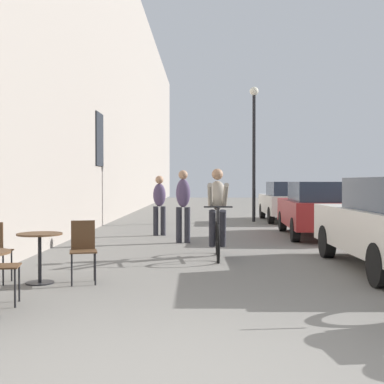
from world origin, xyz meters
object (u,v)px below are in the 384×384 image
(street_lamp, at_px, (254,136))
(parked_car_third, at_px, (288,201))
(cafe_table_mid, at_px, (40,247))
(cyclist_on_bicycle, at_px, (217,215))
(pedestrian_mid, at_px, (159,202))
(parked_car_second, at_px, (318,208))
(pedestrian_near, at_px, (183,202))
(cafe_chair_mid_toward_wall, at_px, (83,247))

(street_lamp, height_order, parked_car_third, street_lamp)
(cafe_table_mid, height_order, cyclist_on_bicycle, cyclist_on_bicycle)
(pedestrian_mid, xyz_separation_m, parked_car_second, (4.23, -0.24, -0.16))
(cafe_table_mid, relative_size, pedestrian_near, 0.42)
(cafe_table_mid, relative_size, parked_car_second, 0.17)
(cafe_chair_mid_toward_wall, xyz_separation_m, parked_car_second, (4.78, 6.34, 0.24))
(cafe_chair_mid_toward_wall, distance_m, pedestrian_mid, 6.61)
(cafe_table_mid, xyz_separation_m, cafe_chair_mid_toward_wall, (0.61, 0.07, -0.00))
(cafe_chair_mid_toward_wall, height_order, pedestrian_near, pedestrian_near)
(cafe_table_mid, distance_m, pedestrian_near, 5.32)
(cyclist_on_bicycle, distance_m, pedestrian_mid, 4.29)
(cafe_table_mid, xyz_separation_m, pedestrian_mid, (1.16, 6.65, 0.39))
(street_lamp, bearing_deg, pedestrian_near, -109.43)
(pedestrian_near, xyz_separation_m, parked_car_second, (3.52, 1.45, -0.22))
(parked_car_second, bearing_deg, cafe_chair_mid_toward_wall, -127.02)
(pedestrian_near, height_order, parked_car_third, pedestrian_near)
(pedestrian_mid, bearing_deg, parked_car_second, -3.23)
(cafe_table_mid, bearing_deg, cafe_chair_mid_toward_wall, 6.92)
(cafe_chair_mid_toward_wall, height_order, parked_car_third, parked_car_third)
(pedestrian_mid, bearing_deg, cafe_chair_mid_toward_wall, -94.77)
(pedestrian_near, bearing_deg, cafe_chair_mid_toward_wall, -104.40)
(cafe_table_mid, bearing_deg, pedestrian_mid, 80.13)
(cafe_chair_mid_toward_wall, height_order, street_lamp, street_lamp)
(pedestrian_mid, relative_size, parked_car_third, 0.40)
(cyclist_on_bicycle, bearing_deg, parked_car_third, 72.80)
(street_lamp, xyz_separation_m, parked_car_second, (1.20, -5.15, -2.35))
(parked_car_second, bearing_deg, cafe_table_mid, -130.03)
(street_lamp, bearing_deg, pedestrian_mid, -121.69)
(cyclist_on_bicycle, distance_m, street_lamp, 9.37)
(cyclist_on_bicycle, relative_size, parked_car_third, 0.43)
(parked_car_second, distance_m, parked_car_third, 5.41)
(street_lamp, bearing_deg, cafe_table_mid, -109.92)
(cyclist_on_bicycle, relative_size, pedestrian_near, 1.02)
(cafe_table_mid, relative_size, parked_car_third, 0.18)
(cafe_chair_mid_toward_wall, bearing_deg, cyclist_on_bicycle, 51.75)
(pedestrian_near, distance_m, parked_car_second, 3.81)
(cyclist_on_bicycle, bearing_deg, pedestrian_mid, 109.89)
(street_lamp, bearing_deg, cafe_chair_mid_toward_wall, -107.32)
(pedestrian_mid, bearing_deg, pedestrian_near, -67.26)
(cafe_table_mid, bearing_deg, pedestrian_near, 69.43)
(cafe_table_mid, distance_m, parked_car_second, 8.38)
(pedestrian_mid, xyz_separation_m, street_lamp, (3.03, 4.91, 2.20))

